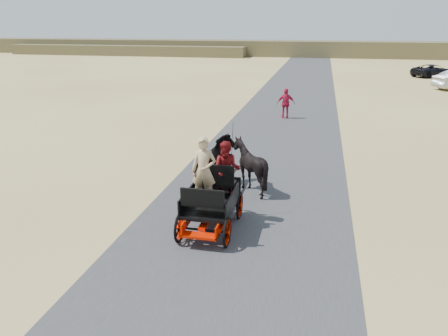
% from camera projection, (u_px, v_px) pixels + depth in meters
% --- Properties ---
extents(ground, '(140.00, 140.00, 0.00)m').
position_uv_depth(ground, '(244.00, 218.00, 12.44)').
color(ground, tan).
extents(road, '(6.00, 140.00, 0.01)m').
position_uv_depth(road, '(244.00, 218.00, 12.44)').
color(road, '#38383A').
rests_on(road, ground).
extents(ridge_far, '(140.00, 6.00, 2.40)m').
position_uv_depth(ridge_far, '(311.00, 49.00, 69.45)').
color(ridge_far, brown).
rests_on(ridge_far, ground).
extents(ridge_near, '(40.00, 4.00, 1.60)m').
position_uv_depth(ridge_near, '(126.00, 50.00, 71.99)').
color(ridge_near, brown).
rests_on(ridge_near, ground).
extents(carriage, '(1.30, 2.40, 0.72)m').
position_uv_depth(carriage, '(211.00, 216.00, 11.75)').
color(carriage, black).
rests_on(carriage, ground).
extents(horse_left, '(0.91, 2.01, 1.70)m').
position_uv_depth(horse_left, '(217.00, 164.00, 14.48)').
color(horse_left, black).
rests_on(horse_left, ground).
extents(horse_right, '(1.37, 1.54, 1.70)m').
position_uv_depth(horse_right, '(250.00, 166.00, 14.26)').
color(horse_right, black).
rests_on(horse_right, ground).
extents(driver_man, '(0.66, 0.43, 1.80)m').
position_uv_depth(driver_man, '(204.00, 171.00, 11.43)').
color(driver_man, tan).
rests_on(driver_man, carriage).
extents(passenger_woman, '(0.77, 0.60, 1.58)m').
position_uv_depth(passenger_woman, '(227.00, 169.00, 11.88)').
color(passenger_woman, '#660C0F').
rests_on(passenger_woman, carriage).
extents(pedestrian, '(1.05, 0.54, 1.73)m').
position_uv_depth(pedestrian, '(286.00, 103.00, 25.04)').
color(pedestrian, '#B61438').
rests_on(pedestrian, ground).
extents(car_d, '(4.87, 4.18, 1.24)m').
position_uv_depth(car_d, '(433.00, 71.00, 43.93)').
color(car_d, black).
rests_on(car_d, ground).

